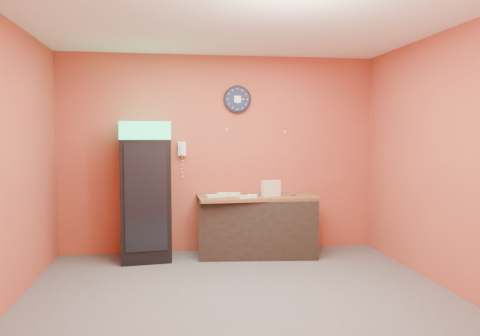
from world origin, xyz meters
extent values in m
plane|color=#47474C|center=(0.00, 0.00, 0.00)|extent=(4.50, 4.50, 0.00)
cube|color=#AF4931|center=(0.00, 2.00, 1.40)|extent=(4.50, 0.02, 2.80)
cube|color=#AF4931|center=(-2.25, 0.00, 1.40)|extent=(0.02, 4.00, 2.80)
cube|color=#AF4931|center=(2.25, 0.00, 1.40)|extent=(0.02, 4.00, 2.80)
cube|color=white|center=(0.00, 0.00, 2.80)|extent=(4.50, 4.00, 0.02)
cube|color=black|center=(-1.05, 1.65, 0.81)|extent=(0.71, 0.71, 1.61)
cube|color=#19D882|center=(-1.05, 1.65, 1.73)|extent=(0.71, 0.71, 0.23)
cube|color=black|center=(-1.08, 1.32, 0.87)|extent=(0.53, 0.07, 1.38)
cube|color=black|center=(0.48, 1.65, 0.40)|extent=(1.65, 0.87, 0.79)
cylinder|color=black|center=(0.25, 1.98, 2.18)|extent=(0.39, 0.05, 0.39)
cylinder|color=#0F1433|center=(0.25, 1.95, 2.18)|extent=(0.34, 0.01, 0.34)
cube|color=white|center=(0.25, 1.94, 2.18)|extent=(0.10, 0.00, 0.10)
cube|color=white|center=(-0.54, 1.96, 1.47)|extent=(0.11, 0.06, 0.20)
cube|color=white|center=(-0.54, 1.91, 1.47)|extent=(0.05, 0.04, 0.16)
cube|color=brown|center=(0.48, 1.65, 0.81)|extent=(1.65, 0.78, 0.04)
cube|color=beige|center=(0.65, 1.52, 0.86)|extent=(0.28, 0.17, 0.05)
cube|color=beige|center=(0.65, 1.52, 0.92)|extent=(0.28, 0.17, 0.05)
cube|color=beige|center=(0.65, 1.52, 0.97)|extent=(0.28, 0.17, 0.05)
cube|color=beige|center=(0.65, 1.52, 1.03)|extent=(0.28, 0.17, 0.05)
cube|color=silver|center=(-0.11, 1.55, 0.85)|extent=(0.27, 0.15, 0.04)
cube|color=silver|center=(0.30, 1.42, 0.85)|extent=(0.27, 0.16, 0.04)
cube|color=silver|center=(0.08, 1.65, 0.85)|extent=(0.32, 0.15, 0.04)
cylinder|color=silver|center=(0.51, 1.65, 0.86)|extent=(0.06, 0.06, 0.06)
camera|label=1|loc=(-0.69, -4.68, 1.66)|focal=35.00mm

